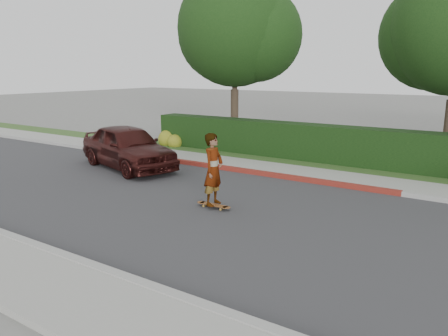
{
  "coord_description": "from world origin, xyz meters",
  "views": [
    {
      "loc": [
        3.38,
        -8.91,
        3.59
      ],
      "look_at": [
        -2.93,
        0.66,
        1.0
      ],
      "focal_mm": 35.0,
      "sensor_mm": 36.0,
      "label": 1
    }
  ],
  "objects": [
    {
      "name": "tree_left",
      "position": [
        -7.51,
        8.69,
        5.26
      ],
      "size": [
        5.99,
        5.21,
        8.0
      ],
      "color": "#33261C",
      "rests_on": "ground"
    },
    {
      "name": "curb_near",
      "position": [
        0.0,
        -4.1,
        0.07
      ],
      "size": [
        60.0,
        0.2,
        0.15
      ],
      "primitive_type": "cube",
      "color": "#9E9E99",
      "rests_on": "ground"
    },
    {
      "name": "hedge",
      "position": [
        -3.0,
        7.2,
        0.75
      ],
      "size": [
        15.0,
        1.0,
        1.5
      ],
      "primitive_type": "cube",
      "color": "black",
      "rests_on": "ground"
    },
    {
      "name": "flowering_shrub",
      "position": [
        -10.01,
        6.74,
        0.33
      ],
      "size": [
        1.4,
        1.0,
        0.9
      ],
      "color": "#2D4C19",
      "rests_on": "ground"
    },
    {
      "name": "skateboard",
      "position": [
        -2.93,
        0.16,
        0.09
      ],
      "size": [
        1.02,
        0.2,
        0.09
      ],
      "rotation": [
        0.0,
        0.0,
        0.0
      ],
      "color": "#B88C32",
      "rests_on": "ground"
    },
    {
      "name": "ground",
      "position": [
        0.0,
        0.0,
        0.0
      ],
      "size": [
        120.0,
        120.0,
        0.0
      ],
      "primitive_type": "plane",
      "color": "slate",
      "rests_on": "ground"
    },
    {
      "name": "skateboarder",
      "position": [
        -2.93,
        0.16,
        1.05
      ],
      "size": [
        0.51,
        0.73,
        1.9
      ],
      "primitive_type": "imported",
      "rotation": [
        0.0,
        0.0,
        1.65
      ],
      "color": "white",
      "rests_on": "skateboard"
    },
    {
      "name": "car_maroon",
      "position": [
        -8.36,
        2.42,
        0.81
      ],
      "size": [
        5.08,
        3.2,
        1.61
      ],
      "primitive_type": "imported",
      "rotation": [
        0.0,
        0.0,
        1.27
      ],
      "color": "#391412",
      "rests_on": "ground"
    },
    {
      "name": "curb_red_section",
      "position": [
        -5.0,
        4.1,
        0.08
      ],
      "size": [
        12.0,
        0.21,
        0.15
      ],
      "primitive_type": "cube",
      "color": "maroon",
      "rests_on": "ground"
    },
    {
      "name": "road",
      "position": [
        0.0,
        0.0,
        0.01
      ],
      "size": [
        60.0,
        8.0,
        0.01
      ],
      "primitive_type": "cube",
      "color": "#2D2D30",
      "rests_on": "ground"
    },
    {
      "name": "curb_far",
      "position": [
        0.0,
        4.1,
        0.07
      ],
      "size": [
        60.0,
        0.2,
        0.15
      ],
      "primitive_type": "cube",
      "color": "#9E9E99",
      "rests_on": "ground"
    },
    {
      "name": "planting_strip",
      "position": [
        0.0,
        6.6,
        0.05
      ],
      "size": [
        60.0,
        1.6,
        0.1
      ],
      "primitive_type": "cube",
      "color": "#2D4C1E",
      "rests_on": "ground"
    },
    {
      "name": "sidewalk_far",
      "position": [
        0.0,
        5.0,
        0.06
      ],
      "size": [
        60.0,
        1.6,
        0.12
      ],
      "primitive_type": "cube",
      "color": "gray",
      "rests_on": "ground"
    }
  ]
}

